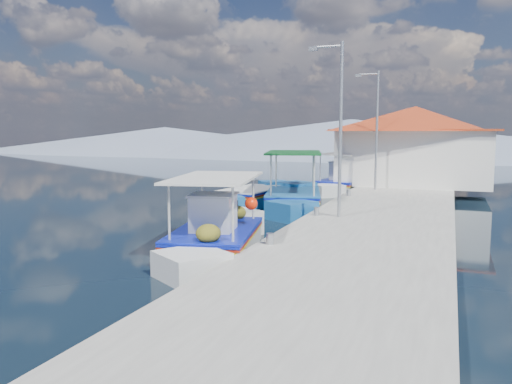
% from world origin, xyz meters
% --- Properties ---
extents(ground, '(160.00, 160.00, 0.00)m').
position_xyz_m(ground, '(0.00, 0.00, 0.00)').
color(ground, black).
rests_on(ground, ground).
extents(quay, '(5.00, 44.00, 0.50)m').
position_xyz_m(quay, '(5.90, 6.00, 0.25)').
color(quay, '#ADABA2').
rests_on(quay, ground).
extents(bollards, '(0.20, 17.20, 0.30)m').
position_xyz_m(bollards, '(3.80, 5.25, 0.65)').
color(bollards, '#A5A8AD').
rests_on(bollards, quay).
extents(main_caique, '(3.21, 7.23, 2.44)m').
position_xyz_m(main_caique, '(1.97, -2.37, 0.47)').
color(main_caique, silver).
rests_on(main_caique, ground).
extents(caique_green_canopy, '(3.58, 7.41, 2.87)m').
position_xyz_m(caique_green_canopy, '(1.70, 6.26, 0.43)').
color(caique_green_canopy, '#19599A').
rests_on(caique_green_canopy, ground).
extents(caique_blue_hull, '(2.55, 6.78, 1.21)m').
position_xyz_m(caique_blue_hull, '(-0.52, 6.77, 0.33)').
color(caique_blue_hull, '#19599A').
rests_on(caique_blue_hull, ground).
extents(caique_far, '(2.59, 7.04, 2.48)m').
position_xyz_m(caique_far, '(2.35, 13.86, 0.46)').
color(caique_far, silver).
rests_on(caique_far, ground).
extents(harbor_building, '(10.49, 10.49, 4.40)m').
position_xyz_m(harbor_building, '(6.20, 15.00, 2.78)').
color(harbor_building, silver).
rests_on(harbor_building, quay).
extents(lamp_post_near, '(1.21, 0.14, 6.00)m').
position_xyz_m(lamp_post_near, '(4.51, 2.00, 3.85)').
color(lamp_post_near, '#A5A8AD').
rests_on(lamp_post_near, quay).
extents(lamp_post_far, '(1.21, 0.14, 6.00)m').
position_xyz_m(lamp_post_far, '(4.51, 11.00, 3.85)').
color(lamp_post_far, '#A5A8AD').
rests_on(lamp_post_far, quay).
extents(mountain_ridge, '(171.40, 96.00, 5.50)m').
position_xyz_m(mountain_ridge, '(6.54, 56.00, 2.04)').
color(mountain_ridge, gray).
rests_on(mountain_ridge, ground).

